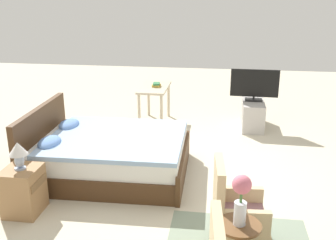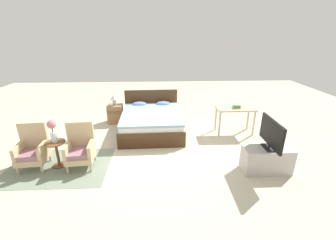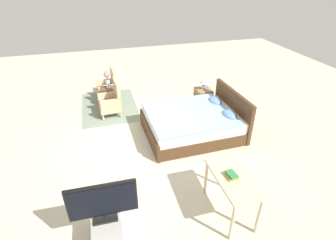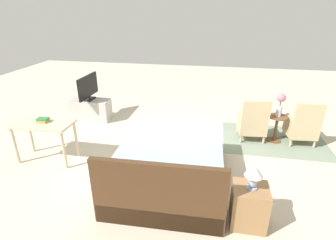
{
  "view_description": "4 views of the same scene",
  "coord_description": "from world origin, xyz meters",
  "px_view_note": "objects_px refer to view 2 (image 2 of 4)",
  "views": [
    {
      "loc": [
        -5.06,
        -0.52,
        2.54
      ],
      "look_at": [
        0.31,
        0.26,
        0.72
      ],
      "focal_mm": 42.0,
      "sensor_mm": 36.0,
      "label": 1
    },
    {
      "loc": [
        0.12,
        -4.93,
        2.66
      ],
      "look_at": [
        0.36,
        0.25,
        0.63
      ],
      "focal_mm": 24.0,
      "sensor_mm": 36.0,
      "label": 2
    },
    {
      "loc": [
        4.79,
        -0.93,
        3.45
      ],
      "look_at": [
        0.24,
        0.35,
        0.66
      ],
      "focal_mm": 28.0,
      "sensor_mm": 36.0,
      "label": 3
    },
    {
      "loc": [
        -0.68,
        4.52,
        2.62
      ],
      "look_at": [
        0.13,
        0.05,
        0.64
      ],
      "focal_mm": 28.0,
      "sensor_mm": 36.0,
      "label": 4
    }
  ],
  "objects_px": {
    "bed": "(152,121)",
    "armchair_by_window_left": "(33,150)",
    "flower_vase": "(52,129)",
    "tv_flatscreen": "(271,134)",
    "vanity_desk": "(235,112)",
    "book_stack": "(237,107)",
    "tv_stand": "(267,160)",
    "armchair_by_window_right": "(80,149)",
    "table_lamp": "(114,98)",
    "side_table": "(57,151)",
    "nightstand": "(115,114)"
  },
  "relations": [
    {
      "from": "armchair_by_window_right",
      "to": "vanity_desk",
      "type": "xyz_separation_m",
      "value": [
        3.76,
        1.49,
        0.25
      ]
    },
    {
      "from": "armchair_by_window_left",
      "to": "tv_flatscreen",
      "type": "height_order",
      "value": "tv_flatscreen"
    },
    {
      "from": "tv_stand",
      "to": "bed",
      "type": "bearing_deg",
      "value": 137.59
    },
    {
      "from": "flower_vase",
      "to": "vanity_desk",
      "type": "distance_m",
      "value": 4.51
    },
    {
      "from": "armchair_by_window_left",
      "to": "flower_vase",
      "type": "relative_size",
      "value": 1.93
    },
    {
      "from": "table_lamp",
      "to": "tv_stand",
      "type": "xyz_separation_m",
      "value": [
        3.52,
        -2.86,
        -0.52
      ]
    },
    {
      "from": "armchair_by_window_left",
      "to": "armchair_by_window_right",
      "type": "bearing_deg",
      "value": 0.0
    },
    {
      "from": "side_table",
      "to": "tv_stand",
      "type": "xyz_separation_m",
      "value": [
        4.29,
        -0.39,
        -0.09
      ]
    },
    {
      "from": "armchair_by_window_left",
      "to": "vanity_desk",
      "type": "relative_size",
      "value": 0.88
    },
    {
      "from": "flower_vase",
      "to": "table_lamp",
      "type": "relative_size",
      "value": 1.45
    },
    {
      "from": "book_stack",
      "to": "bed",
      "type": "bearing_deg",
      "value": 172.59
    },
    {
      "from": "bed",
      "to": "armchair_by_window_left",
      "type": "bearing_deg",
      "value": -144.02
    },
    {
      "from": "bed",
      "to": "table_lamp",
      "type": "xyz_separation_m",
      "value": [
        -1.15,
        0.7,
        0.48
      ]
    },
    {
      "from": "armchair_by_window_right",
      "to": "tv_stand",
      "type": "relative_size",
      "value": 0.96
    },
    {
      "from": "flower_vase",
      "to": "tv_flatscreen",
      "type": "distance_m",
      "value": 4.31
    },
    {
      "from": "table_lamp",
      "to": "tv_flatscreen",
      "type": "relative_size",
      "value": 0.37
    },
    {
      "from": "armchair_by_window_left",
      "to": "flower_vase",
      "type": "height_order",
      "value": "flower_vase"
    },
    {
      "from": "tv_stand",
      "to": "side_table",
      "type": "bearing_deg",
      "value": 174.85
    },
    {
      "from": "armchair_by_window_left",
      "to": "side_table",
      "type": "bearing_deg",
      "value": -2.37
    },
    {
      "from": "armchair_by_window_left",
      "to": "tv_flatscreen",
      "type": "relative_size",
      "value": 1.03
    },
    {
      "from": "bed",
      "to": "tv_stand",
      "type": "distance_m",
      "value": 3.21
    },
    {
      "from": "flower_vase",
      "to": "tv_stand",
      "type": "height_order",
      "value": "flower_vase"
    },
    {
      "from": "flower_vase",
      "to": "book_stack",
      "type": "height_order",
      "value": "flower_vase"
    },
    {
      "from": "bed",
      "to": "book_stack",
      "type": "bearing_deg",
      "value": -7.41
    },
    {
      "from": "side_table",
      "to": "book_stack",
      "type": "height_order",
      "value": "book_stack"
    },
    {
      "from": "table_lamp",
      "to": "tv_stand",
      "type": "distance_m",
      "value": 4.56
    },
    {
      "from": "bed",
      "to": "tv_flatscreen",
      "type": "distance_m",
      "value": 3.25
    },
    {
      "from": "armchair_by_window_right",
      "to": "side_table",
      "type": "bearing_deg",
      "value": -177.58
    },
    {
      "from": "tv_stand",
      "to": "tv_flatscreen",
      "type": "bearing_deg",
      "value": -1.36
    },
    {
      "from": "bed",
      "to": "tv_stand",
      "type": "height_order",
      "value": "bed"
    },
    {
      "from": "flower_vase",
      "to": "table_lamp",
      "type": "height_order",
      "value": "flower_vase"
    },
    {
      "from": "armchair_by_window_right",
      "to": "flower_vase",
      "type": "bearing_deg",
      "value": -177.58
    },
    {
      "from": "bed",
      "to": "flower_vase",
      "type": "relative_size",
      "value": 4.52
    },
    {
      "from": "flower_vase",
      "to": "vanity_desk",
      "type": "bearing_deg",
      "value": 19.63
    },
    {
      "from": "armchair_by_window_right",
      "to": "flower_vase",
      "type": "xyz_separation_m",
      "value": [
        -0.48,
        -0.02,
        0.47
      ]
    },
    {
      "from": "bed",
      "to": "armchair_by_window_right",
      "type": "distance_m",
      "value": 2.27
    },
    {
      "from": "armchair_by_window_left",
      "to": "tv_stand",
      "type": "distance_m",
      "value": 4.8
    },
    {
      "from": "bed",
      "to": "nightstand",
      "type": "relative_size",
      "value": 3.82
    },
    {
      "from": "vanity_desk",
      "to": "book_stack",
      "type": "xyz_separation_m",
      "value": [
        0.0,
        -0.04,
        0.15
      ]
    },
    {
      "from": "flower_vase",
      "to": "bed",
      "type": "bearing_deg",
      "value": 42.67
    },
    {
      "from": "book_stack",
      "to": "flower_vase",
      "type": "bearing_deg",
      "value": -160.84
    },
    {
      "from": "armchair_by_window_left",
      "to": "tv_stand",
      "type": "height_order",
      "value": "armchair_by_window_left"
    },
    {
      "from": "armchair_by_window_left",
      "to": "tv_stand",
      "type": "relative_size",
      "value": 0.96
    },
    {
      "from": "armchair_by_window_right",
      "to": "vanity_desk",
      "type": "relative_size",
      "value": 0.88
    },
    {
      "from": "armchair_by_window_left",
      "to": "vanity_desk",
      "type": "xyz_separation_m",
      "value": [
        4.73,
        1.49,
        0.25
      ]
    },
    {
      "from": "nightstand",
      "to": "flower_vase",
      "type": "bearing_deg",
      "value": -107.47
    },
    {
      "from": "tv_stand",
      "to": "book_stack",
      "type": "bearing_deg",
      "value": 91.53
    },
    {
      "from": "armchair_by_window_left",
      "to": "flower_vase",
      "type": "distance_m",
      "value": 0.68
    },
    {
      "from": "armchair_by_window_left",
      "to": "vanity_desk",
      "type": "height_order",
      "value": "armchair_by_window_left"
    },
    {
      "from": "bed",
      "to": "armchair_by_window_right",
      "type": "xyz_separation_m",
      "value": [
        -1.44,
        -1.76,
        0.08
      ]
    }
  ]
}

